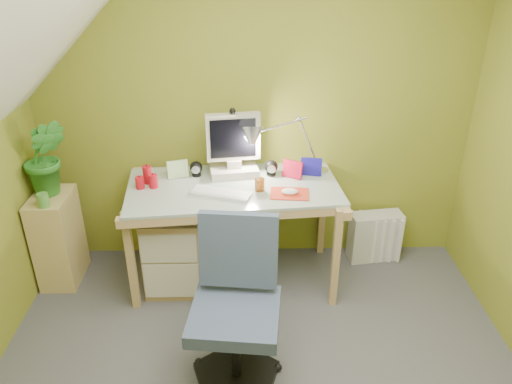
{
  "coord_description": "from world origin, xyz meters",
  "views": [
    {
      "loc": [
        -0.06,
        -1.87,
        2.35
      ],
      "look_at": [
        0.0,
        1.0,
        0.85
      ],
      "focal_mm": 35.0,
      "sensor_mm": 36.0,
      "label": 1
    }
  ],
  "objects_px": {
    "potted_plant": "(46,157)",
    "radiator": "(375,236)",
    "task_chair": "(235,313)",
    "monitor": "(233,144)",
    "side_ledge": "(58,238)",
    "desk": "(235,233)",
    "desk_lamp": "(297,132)"
  },
  "relations": [
    {
      "from": "desk",
      "to": "task_chair",
      "type": "relative_size",
      "value": 1.47
    },
    {
      "from": "potted_plant",
      "to": "desk_lamp",
      "type": "bearing_deg",
      "value": 3.6
    },
    {
      "from": "desk_lamp",
      "to": "potted_plant",
      "type": "distance_m",
      "value": 1.74
    },
    {
      "from": "potted_plant",
      "to": "side_ledge",
      "type": "bearing_deg",
      "value": -103.55
    },
    {
      "from": "radiator",
      "to": "desk_lamp",
      "type": "bearing_deg",
      "value": 176.74
    },
    {
      "from": "desk",
      "to": "radiator",
      "type": "height_order",
      "value": "desk"
    },
    {
      "from": "task_chair",
      "to": "desk",
      "type": "bearing_deg",
      "value": 97.54
    },
    {
      "from": "desk_lamp",
      "to": "task_chair",
      "type": "xyz_separation_m",
      "value": [
        -0.43,
        -1.17,
        -0.61
      ]
    },
    {
      "from": "task_chair",
      "to": "radiator",
      "type": "height_order",
      "value": "task_chair"
    },
    {
      "from": "radiator",
      "to": "task_chair",
      "type": "bearing_deg",
      "value": -139.38
    },
    {
      "from": "side_ledge",
      "to": "task_chair",
      "type": "xyz_separation_m",
      "value": [
        1.32,
        -1.01,
        0.15
      ]
    },
    {
      "from": "monitor",
      "to": "desk",
      "type": "bearing_deg",
      "value": -98.32
    },
    {
      "from": "radiator",
      "to": "monitor",
      "type": "bearing_deg",
      "value": 174.98
    },
    {
      "from": "desk",
      "to": "monitor",
      "type": "height_order",
      "value": "monitor"
    },
    {
      "from": "desk",
      "to": "desk_lamp",
      "type": "bearing_deg",
      "value": 16.18
    },
    {
      "from": "task_chair",
      "to": "radiator",
      "type": "relative_size",
      "value": 2.48
    },
    {
      "from": "desk_lamp",
      "to": "potted_plant",
      "type": "relative_size",
      "value": 1.18
    },
    {
      "from": "desk_lamp",
      "to": "radiator",
      "type": "distance_m",
      "value": 1.12
    },
    {
      "from": "monitor",
      "to": "potted_plant",
      "type": "relative_size",
      "value": 0.85
    },
    {
      "from": "desk",
      "to": "side_ledge",
      "type": "bearing_deg",
      "value": 173.47
    },
    {
      "from": "desk",
      "to": "monitor",
      "type": "distance_m",
      "value": 0.65
    },
    {
      "from": "monitor",
      "to": "desk_lamp",
      "type": "xyz_separation_m",
      "value": [
        0.45,
        0.0,
        0.09
      ]
    },
    {
      "from": "desk_lamp",
      "to": "radiator",
      "type": "relative_size",
      "value": 1.62
    },
    {
      "from": "potted_plant",
      "to": "radiator",
      "type": "bearing_deg",
      "value": 3.81
    },
    {
      "from": "monitor",
      "to": "side_ledge",
      "type": "xyz_separation_m",
      "value": [
        -1.3,
        -0.16,
        -0.67
      ]
    },
    {
      "from": "task_chair",
      "to": "side_ledge",
      "type": "bearing_deg",
      "value": 148.95
    },
    {
      "from": "desk_lamp",
      "to": "side_ledge",
      "type": "relative_size",
      "value": 0.93
    },
    {
      "from": "task_chair",
      "to": "radiator",
      "type": "xyz_separation_m",
      "value": [
        1.09,
        1.22,
        -0.3
      ]
    },
    {
      "from": "desk",
      "to": "monitor",
      "type": "relative_size",
      "value": 3.12
    },
    {
      "from": "monitor",
      "to": "potted_plant",
      "type": "xyz_separation_m",
      "value": [
        -1.29,
        -0.11,
        -0.04
      ]
    },
    {
      "from": "potted_plant",
      "to": "monitor",
      "type": "bearing_deg",
      "value": 4.86
    },
    {
      "from": "desk",
      "to": "desk_lamp",
      "type": "distance_m",
      "value": 0.87
    }
  ]
}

